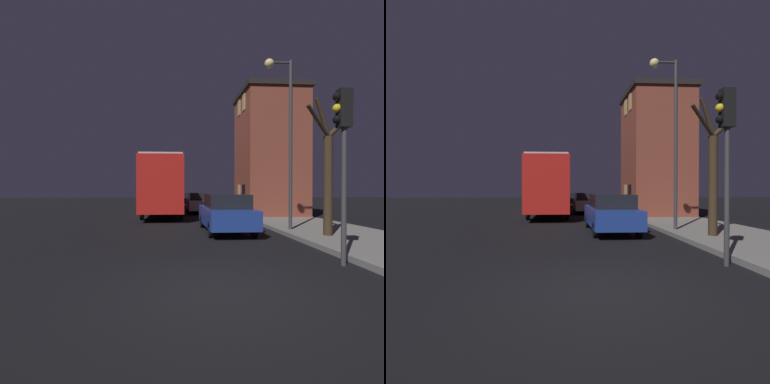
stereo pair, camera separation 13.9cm
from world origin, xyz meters
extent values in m
plane|color=black|center=(0.00, 0.00, 0.00)|extent=(120.00, 120.00, 0.00)
cube|color=brown|center=(5.59, 14.13, 4.06)|extent=(3.76, 4.35, 7.79)
cube|color=black|center=(5.59, 14.13, 8.10)|extent=(4.00, 4.59, 0.30)
cube|color=black|center=(3.69, 13.47, 1.56)|extent=(0.03, 0.70, 1.10)
cube|color=#F2D172|center=(3.69, 14.79, 1.56)|extent=(0.03, 0.70, 1.10)
cube|color=#F2D172|center=(3.69, 13.47, 7.35)|extent=(0.03, 0.70, 1.10)
cube|color=#F2D172|center=(3.69, 14.79, 7.35)|extent=(0.03, 0.70, 1.10)
cylinder|color=#38383A|center=(3.99, 6.73, 3.62)|extent=(0.14, 0.14, 6.91)
cylinder|color=#38383A|center=(3.54, 6.73, 6.97)|extent=(0.90, 0.09, 0.09)
sphere|color=#F9E08C|center=(3.09, 6.73, 6.92)|extent=(0.38, 0.38, 0.38)
cylinder|color=#38383A|center=(3.17, 1.54, 1.63)|extent=(0.12, 0.12, 3.26)
cube|color=black|center=(3.17, 1.54, 3.71)|extent=(0.30, 0.24, 0.90)
sphere|color=black|center=(2.99, 1.54, 3.98)|extent=(0.20, 0.20, 0.20)
sphere|color=yellow|center=(2.99, 1.54, 3.71)|extent=(0.20, 0.20, 0.20)
sphere|color=black|center=(2.99, 1.54, 3.44)|extent=(0.20, 0.20, 0.20)
cylinder|color=#382819|center=(4.70, 5.07, 1.93)|extent=(0.31, 0.31, 3.53)
cylinder|color=#382819|center=(4.15, 4.72, 4.14)|extent=(1.22, 0.85, 1.02)
cylinder|color=#382819|center=(5.13, 5.32, 4.01)|extent=(1.03, 0.69, 0.78)
cylinder|color=#382819|center=(4.42, 4.94, 4.32)|extent=(0.73, 0.46, 1.31)
cube|color=red|center=(-1.46, 16.33, 2.08)|extent=(2.49, 11.84, 3.19)
cube|color=black|center=(-1.46, 16.33, 2.65)|extent=(2.51, 10.89, 1.15)
cube|color=#B2B2B2|center=(-1.46, 16.33, 3.73)|extent=(2.37, 11.25, 0.12)
cylinder|color=black|center=(-0.30, 20.18, 0.48)|extent=(0.18, 0.96, 0.96)
cylinder|color=black|center=(-2.61, 20.18, 0.48)|extent=(0.18, 0.96, 0.96)
cylinder|color=black|center=(-0.30, 12.49, 0.48)|extent=(0.18, 0.96, 0.96)
cylinder|color=black|center=(-2.61, 12.49, 0.48)|extent=(0.18, 0.96, 0.96)
cube|color=navy|center=(1.40, 7.28, 0.67)|extent=(1.83, 4.56, 0.73)
cube|color=black|center=(1.40, 7.05, 1.31)|extent=(1.61, 2.37, 0.56)
cylinder|color=black|center=(2.22, 8.76, 0.30)|extent=(0.18, 0.61, 0.61)
cylinder|color=black|center=(0.58, 8.76, 0.30)|extent=(0.18, 0.61, 0.61)
cylinder|color=black|center=(2.22, 5.80, 0.30)|extent=(0.18, 0.61, 0.61)
cylinder|color=black|center=(0.58, 5.80, 0.30)|extent=(0.18, 0.61, 0.61)
cube|color=#B7BABF|center=(1.25, 17.57, 0.65)|extent=(1.81, 4.53, 0.69)
cube|color=black|center=(1.25, 17.34, 1.26)|extent=(1.59, 2.36, 0.55)
cylinder|color=black|center=(2.06, 19.04, 0.30)|extent=(0.18, 0.61, 0.61)
cylinder|color=black|center=(0.43, 19.04, 0.30)|extent=(0.18, 0.61, 0.61)
cylinder|color=black|center=(2.06, 16.10, 0.30)|extent=(0.18, 0.61, 0.61)
cylinder|color=black|center=(0.43, 16.10, 0.30)|extent=(0.18, 0.61, 0.61)
cube|color=black|center=(0.97, 25.86, 0.62)|extent=(1.71, 4.04, 0.57)
cube|color=black|center=(0.97, 25.66, 1.17)|extent=(1.51, 2.10, 0.51)
cylinder|color=black|center=(1.74, 27.18, 0.34)|extent=(0.18, 0.68, 0.68)
cylinder|color=black|center=(0.20, 27.18, 0.34)|extent=(0.18, 0.68, 0.68)
cylinder|color=black|center=(1.74, 24.55, 0.34)|extent=(0.18, 0.68, 0.68)
cylinder|color=black|center=(0.20, 24.55, 0.34)|extent=(0.18, 0.68, 0.68)
camera|label=1|loc=(-0.89, -5.23, 1.81)|focal=28.00mm
camera|label=2|loc=(-0.75, -5.24, 1.81)|focal=28.00mm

